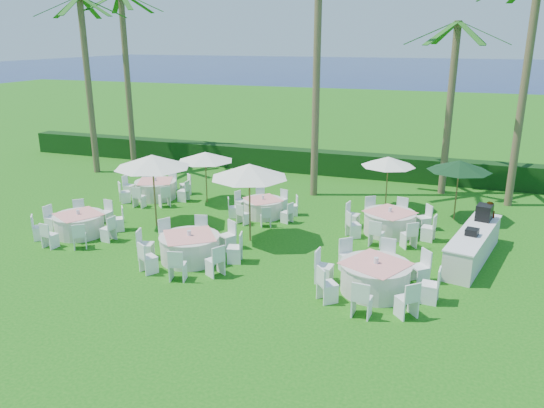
{
  "coord_description": "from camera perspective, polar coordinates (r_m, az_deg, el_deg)",
  "views": [
    {
      "loc": [
        7.57,
        -14.73,
        6.95
      ],
      "look_at": [
        1.72,
        2.13,
        1.3
      ],
      "focal_mm": 35.0,
      "sensor_mm": 36.0,
      "label": 1
    }
  ],
  "objects": [
    {
      "name": "umbrella_d",
      "position": [
        22.31,
        12.4,
        4.49
      ],
      "size": [
        2.23,
        2.23,
        2.26
      ],
      "color": "brown",
      "rests_on": "ground"
    },
    {
      "name": "banquet_table_f",
      "position": [
        19.96,
        12.5,
        -1.91
      ],
      "size": [
        3.32,
        3.32,
        1.0
      ],
      "color": "beige",
      "rests_on": "ground"
    },
    {
      "name": "banquet_table_c",
      "position": [
        15.4,
        11.03,
        -7.69
      ],
      "size": [
        3.52,
        3.52,
        1.05
      ],
      "color": "beige",
      "rests_on": "ground"
    },
    {
      "name": "banquet_table_b",
      "position": [
        17.38,
        -8.83,
        -4.61
      ],
      "size": [
        3.41,
        3.41,
        1.02
      ],
      "color": "beige",
      "rests_on": "ground"
    },
    {
      "name": "ocean",
      "position": [
        117.18,
        15.83,
        13.52
      ],
      "size": [
        260.0,
        260.0,
        0.0
      ],
      "primitive_type": "plane",
      "color": "#070E4F",
      "rests_on": "ground"
    },
    {
      "name": "hedge",
      "position": [
        28.5,
        3.24,
        4.66
      ],
      "size": [
        34.0,
        1.0,
        1.2
      ],
      "primitive_type": "cube",
      "color": "black",
      "rests_on": "ground"
    },
    {
      "name": "palm_e",
      "position": [
        24.13,
        25.52,
        11.53
      ],
      "size": [
        4.4,
        4.17,
        9.29
      ],
      "color": "brown",
      "rests_on": "ground"
    },
    {
      "name": "buffet_table",
      "position": [
        18.38,
        20.84,
        -4.06
      ],
      "size": [
        1.87,
        4.41,
        1.54
      ],
      "color": "beige",
      "rests_on": "ground"
    },
    {
      "name": "umbrella_a",
      "position": [
        20.19,
        -12.76,
        4.51
      ],
      "size": [
        2.84,
        2.84,
        2.78
      ],
      "color": "brown",
      "rests_on": "ground"
    },
    {
      "name": "umbrella_c",
      "position": [
        22.96,
        -7.19,
        5.09
      ],
      "size": [
        2.43,
        2.43,
        2.24
      ],
      "color": "brown",
      "rests_on": "ground"
    },
    {
      "name": "palm_f",
      "position": [
        29.32,
        -19.2,
        12.58
      ],
      "size": [
        4.3,
        4.34,
        8.85
      ],
      "color": "brown",
      "rests_on": "ground"
    },
    {
      "name": "palm_a",
      "position": [
        30.69,
        -15.34,
        13.43
      ],
      "size": [
        4.32,
        4.32,
        9.19
      ],
      "color": "brown",
      "rests_on": "ground"
    },
    {
      "name": "umbrella_green",
      "position": [
        21.73,
        19.52,
        3.9
      ],
      "size": [
        2.45,
        2.45,
        2.4
      ],
      "color": "brown",
      "rests_on": "ground"
    },
    {
      "name": "banquet_table_a",
      "position": [
        20.59,
        -20.02,
        -2.03
      ],
      "size": [
        3.17,
        3.17,
        0.96
      ],
      "color": "beige",
      "rests_on": "ground"
    },
    {
      "name": "ground",
      "position": [
        17.96,
        -7.48,
        -5.36
      ],
      "size": [
        120.0,
        120.0,
        0.0
      ],
      "primitive_type": "plane",
      "color": "#145D10",
      "rests_on": "ground"
    },
    {
      "name": "palm_c",
      "position": [
        23.46,
        4.92,
        17.88
      ],
      "size": [
        4.36,
        4.26,
        13.21
      ],
      "color": "brown",
      "rests_on": "ground"
    },
    {
      "name": "umbrella_b",
      "position": [
        18.18,
        -2.46,
        3.59
      ],
      "size": [
        2.72,
        2.72,
        2.81
      ],
      "color": "brown",
      "rests_on": "ground"
    },
    {
      "name": "staff_person",
      "position": [
        19.74,
        22.1,
        -1.94
      ],
      "size": [
        0.65,
        0.49,
        1.59
      ],
      "primitive_type": "imported",
      "rotation": [
        0.0,
        0.0,
        3.35
      ],
      "color": "gray",
      "rests_on": "ground"
    },
    {
      "name": "banquet_table_e",
      "position": [
        21.37,
        -0.97,
        -0.35
      ],
      "size": [
        2.77,
        2.77,
        0.87
      ],
      "color": "beige",
      "rests_on": "ground"
    },
    {
      "name": "palm_d",
      "position": [
        25.08,
        18.63,
        10.47
      ],
      "size": [
        4.4,
        4.02,
        7.61
      ],
      "color": "brown",
      "rests_on": "ground"
    },
    {
      "name": "banquet_table_d",
      "position": [
        24.31,
        -12.39,
        1.58
      ],
      "size": [
        3.2,
        3.2,
        0.97
      ],
      "color": "beige",
      "rests_on": "ground"
    }
  ]
}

